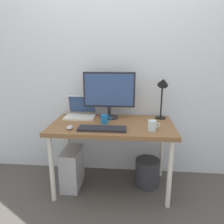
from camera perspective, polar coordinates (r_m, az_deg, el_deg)
ground_plane at (r=2.47m, az=-0.00°, el=-19.11°), size 6.00×6.00×0.00m
back_wall at (r=2.44m, az=0.85°, el=13.00°), size 4.40×0.04×2.60m
desk at (r=2.17m, az=-0.00°, el=-4.84°), size 1.21×0.67×0.72m
monitor at (r=2.29m, az=-0.77°, el=5.22°), size 0.55×0.20×0.49m
laptop at (r=2.40m, az=-8.27°, el=0.10°), size 0.32×0.28×0.23m
desk_lamp at (r=2.29m, az=13.28°, el=6.07°), size 0.11×0.16×0.46m
keyboard at (r=1.97m, az=-2.63°, el=-4.43°), size 0.44×0.14×0.02m
mouse at (r=2.02m, az=-11.12°, el=-4.04°), size 0.06×0.09×0.03m
coffee_mug at (r=2.15m, az=-1.99°, el=-1.87°), size 0.11×0.07×0.09m
glass_cup at (r=1.99m, az=10.64°, el=-3.49°), size 0.11×0.08×0.09m
computer_tower at (r=2.42m, az=-10.50°, el=-14.35°), size 0.18×0.36×0.42m
wastebasket at (r=2.45m, az=9.35°, el=-15.50°), size 0.26×0.26×0.30m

